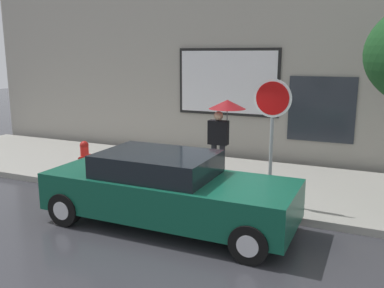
# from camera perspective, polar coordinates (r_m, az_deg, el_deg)

# --- Properties ---
(ground_plane) EXTENTS (60.00, 60.00, 0.00)m
(ground_plane) POSITION_cam_1_polar(r_m,az_deg,el_deg) (8.01, -1.24, -11.29)
(ground_plane) COLOR #333338
(sidewalk) EXTENTS (20.00, 4.00, 0.15)m
(sidewalk) POSITION_cam_1_polar(r_m,az_deg,el_deg) (10.61, 5.76, -5.00)
(sidewalk) COLOR gray
(sidewalk) RESTS_ON ground
(building_facade) EXTENTS (20.00, 0.67, 7.00)m
(building_facade) POSITION_cam_1_polar(r_m,az_deg,el_deg) (12.55, 9.81, 13.29)
(building_facade) COLOR #9E998E
(building_facade) RESTS_ON ground
(parked_car) EXTENTS (4.71, 1.82, 1.39)m
(parked_car) POSITION_cam_1_polar(r_m,az_deg,el_deg) (7.89, -3.46, -6.27)
(parked_car) COLOR #0F4C38
(parked_car) RESTS_ON ground
(fire_hydrant) EXTENTS (0.30, 0.44, 0.81)m
(fire_hydrant) POSITION_cam_1_polar(r_m,az_deg,el_deg) (11.40, -14.39, -1.65)
(fire_hydrant) COLOR red
(fire_hydrant) RESTS_ON sidewalk
(pedestrian_with_umbrella) EXTENTS (0.92, 0.90, 1.97)m
(pedestrian_with_umbrella) POSITION_cam_1_polar(r_m,az_deg,el_deg) (10.25, 4.35, 3.56)
(pedestrian_with_umbrella) COLOR black
(pedestrian_with_umbrella) RESTS_ON sidewalk
(stop_sign) EXTENTS (0.76, 0.10, 2.57)m
(stop_sign) POSITION_cam_1_polar(r_m,az_deg,el_deg) (8.48, 10.84, 3.62)
(stop_sign) COLOR gray
(stop_sign) RESTS_ON sidewalk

